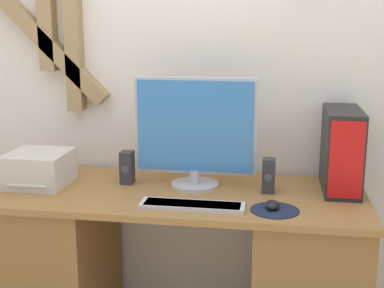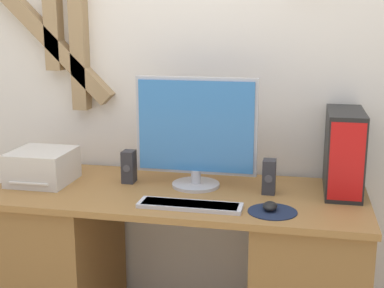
{
  "view_description": "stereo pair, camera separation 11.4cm",
  "coord_description": "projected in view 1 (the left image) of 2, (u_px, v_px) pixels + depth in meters",
  "views": [
    {
      "loc": [
        0.46,
        -2.01,
        1.57
      ],
      "look_at": [
        0.08,
        0.36,
        1.01
      ],
      "focal_mm": 50.0,
      "sensor_mm": 36.0,
      "label": 1
    },
    {
      "loc": [
        0.57,
        -1.99,
        1.57
      ],
      "look_at": [
        0.08,
        0.36,
        1.01
      ],
      "focal_mm": 50.0,
      "sensor_mm": 36.0,
      "label": 2
    }
  ],
  "objects": [
    {
      "name": "printer",
      "position": [
        39.0,
        169.0,
        2.61
      ],
      "size": [
        0.28,
        0.3,
        0.16
      ],
      "color": "beige",
      "rests_on": "desk"
    },
    {
      "name": "speaker_right",
      "position": [
        269.0,
        176.0,
        2.5
      ],
      "size": [
        0.06,
        0.08,
        0.16
      ],
      "color": "#2D2D33",
      "rests_on": "desk"
    },
    {
      "name": "mouse",
      "position": [
        272.0,
        205.0,
        2.28
      ],
      "size": [
        0.06,
        0.09,
        0.03
      ],
      "color": "black",
      "rests_on": "mousepad"
    },
    {
      "name": "mousepad",
      "position": [
        275.0,
        210.0,
        2.27
      ],
      "size": [
        0.21,
        0.21,
        0.0
      ],
      "color": "#19233D",
      "rests_on": "desk"
    },
    {
      "name": "keyboard",
      "position": [
        192.0,
        205.0,
        2.3
      ],
      "size": [
        0.45,
        0.12,
        0.02
      ],
      "color": "silver",
      "rests_on": "desk"
    },
    {
      "name": "desk",
      "position": [
        177.0,
        265.0,
        2.61
      ],
      "size": [
        1.77,
        0.71,
        0.78
      ],
      "color": "olive",
      "rests_on": "ground_plane"
    },
    {
      "name": "monitor",
      "position": [
        195.0,
        131.0,
        2.54
      ],
      "size": [
        0.59,
        0.23,
        0.53
      ],
      "color": "#B7B7BC",
      "rests_on": "desk"
    },
    {
      "name": "speaker_left",
      "position": [
        127.0,
        167.0,
        2.63
      ],
      "size": [
        0.06,
        0.08,
        0.16
      ],
      "color": "#2D2D33",
      "rests_on": "desk"
    },
    {
      "name": "wall_back",
      "position": [
        188.0,
        62.0,
        2.79
      ],
      "size": [
        6.4,
        0.13,
        2.7
      ],
      "color": "white",
      "rests_on": "ground_plane"
    },
    {
      "name": "computer_tower",
      "position": [
        342.0,
        150.0,
        2.51
      ],
      "size": [
        0.16,
        0.39,
        0.39
      ],
      "color": "black",
      "rests_on": "desk"
    }
  ]
}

